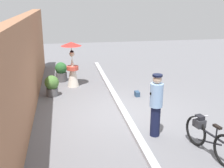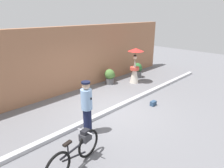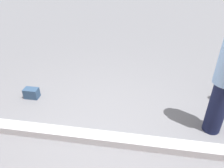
# 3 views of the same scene
# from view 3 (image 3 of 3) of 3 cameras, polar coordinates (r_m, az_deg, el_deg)

# --- Properties ---
(ground_plane) EXTENTS (30.00, 30.00, 0.00)m
(ground_plane) POSITION_cam_3_polar(r_m,az_deg,el_deg) (3.32, -3.13, -14.50)
(ground_plane) COLOR slate
(sidewalk_curb) EXTENTS (14.00, 0.20, 0.12)m
(sidewalk_curb) POSITION_cam_3_polar(r_m,az_deg,el_deg) (3.27, -3.16, -13.78)
(sidewalk_curb) COLOR #B2B2B7
(sidewalk_curb) RESTS_ON ground_plane
(backpack_on_pavement) EXTENTS (0.26, 0.16, 0.19)m
(backpack_on_pavement) POSITION_cam_3_polar(r_m,az_deg,el_deg) (4.35, -20.13, -2.15)
(backpack_on_pavement) COLOR navy
(backpack_on_pavement) RESTS_ON ground_plane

